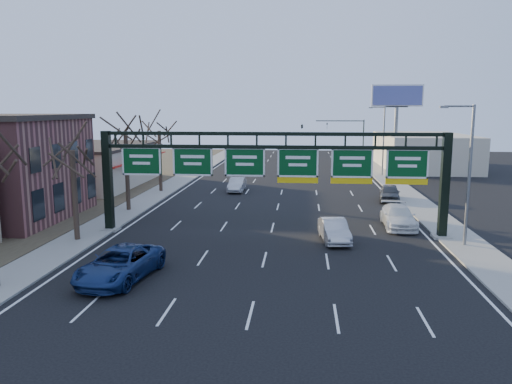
# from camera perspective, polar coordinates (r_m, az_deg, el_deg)

# --- Properties ---
(ground) EXTENTS (160.00, 160.00, 0.00)m
(ground) POSITION_cam_1_polar(r_m,az_deg,el_deg) (27.66, 0.64, -8.94)
(ground) COLOR black
(ground) RESTS_ON ground
(sidewalk_left) EXTENTS (3.00, 120.00, 0.12)m
(sidewalk_left) POSITION_cam_1_polar(r_m,az_deg,el_deg) (49.28, -12.40, -0.86)
(sidewalk_left) COLOR gray
(sidewalk_left) RESTS_ON ground
(sidewalk_right) EXTENTS (3.00, 120.00, 0.12)m
(sidewalk_right) POSITION_cam_1_polar(r_m,az_deg,el_deg) (48.16, 18.04, -1.35)
(sidewalk_right) COLOR gray
(sidewalk_right) RESTS_ON ground
(dirt_strip_left) EXTENTS (21.00, 120.00, 0.06)m
(dirt_strip_left) POSITION_cam_1_polar(r_m,az_deg,el_deg) (54.24, -24.78, -0.62)
(dirt_strip_left) COLOR #473D2B
(dirt_strip_left) RESTS_ON ground
(lane_markings) EXTENTS (21.60, 120.00, 0.01)m
(lane_markings) POSITION_cam_1_polar(r_m,az_deg,el_deg) (47.02, 2.64, -1.21)
(lane_markings) COLOR white
(lane_markings) RESTS_ON ground
(sign_gantry) EXTENTS (24.60, 1.20, 7.20)m
(sign_gantry) POSITION_cam_1_polar(r_m,az_deg,el_deg) (34.45, 2.01, 2.64)
(sign_gantry) COLOR black
(sign_gantry) RESTS_ON ground
(brick_block) EXTENTS (10.40, 12.40, 8.30)m
(brick_block) POSITION_cam_1_polar(r_m,az_deg,el_deg) (44.27, -27.00, 2.53)
(brick_block) COLOR #8D4D4D
(brick_block) RESTS_ON ground
(cream_strip) EXTENTS (10.90, 18.40, 4.70)m
(cream_strip) POSITION_cam_1_polar(r_m,az_deg,el_deg) (60.33, -17.77, 2.99)
(cream_strip) COLOR beige
(cream_strip) RESTS_ON ground
(building_right_distant) EXTENTS (12.00, 20.00, 5.00)m
(building_right_distant) POSITION_cam_1_polar(r_m,az_deg,el_deg) (78.47, 18.53, 4.46)
(building_right_distant) COLOR beige
(building_right_distant) RESTS_ON ground
(tree_gantry) EXTENTS (3.60, 3.60, 8.48)m
(tree_gantry) POSITION_cam_1_polar(r_m,az_deg,el_deg) (34.58, -20.38, 6.21)
(tree_gantry) COLOR #33251C
(tree_gantry) RESTS_ON sidewalk_left
(tree_mid) EXTENTS (3.60, 3.60, 9.24)m
(tree_mid) POSITION_cam_1_polar(r_m,az_deg,el_deg) (43.78, -14.76, 8.04)
(tree_mid) COLOR #33251C
(tree_mid) RESTS_ON sidewalk_left
(tree_far) EXTENTS (3.60, 3.60, 8.86)m
(tree_far) POSITION_cam_1_polar(r_m,az_deg,el_deg) (53.30, -11.05, 7.99)
(tree_far) COLOR #33251C
(tree_far) RESTS_ON sidewalk_left
(streetlight_near) EXTENTS (2.15, 0.22, 9.00)m
(streetlight_near) POSITION_cam_1_polar(r_m,az_deg,el_deg) (33.97, 23.03, 2.55)
(streetlight_near) COLOR slate
(streetlight_near) RESTS_ON sidewalk_right
(streetlight_far) EXTENTS (2.15, 0.22, 9.00)m
(streetlight_far) POSITION_cam_1_polar(r_m,az_deg,el_deg) (67.05, 14.27, 6.10)
(streetlight_far) COLOR slate
(streetlight_far) RESTS_ON sidewalk_right
(billboard_right) EXTENTS (7.00, 0.50, 12.00)m
(billboard_right) POSITION_cam_1_polar(r_m,az_deg,el_deg) (72.29, 15.80, 9.42)
(billboard_right) COLOR slate
(billboard_right) RESTS_ON ground
(traffic_signal_mast) EXTENTS (10.16, 0.54, 7.00)m
(traffic_signal_mast) POSITION_cam_1_polar(r_m,az_deg,el_deg) (81.29, 7.89, 7.14)
(traffic_signal_mast) COLOR black
(traffic_signal_mast) RESTS_ON ground
(car_blue_suv) EXTENTS (3.64, 6.33, 1.66)m
(car_blue_suv) POSITION_cam_1_polar(r_m,az_deg,el_deg) (26.92, -15.26, -7.95)
(car_blue_suv) COLOR navy
(car_blue_suv) RESTS_ON ground
(car_silver_sedan) EXTENTS (2.10, 4.67, 1.49)m
(car_silver_sedan) POSITION_cam_1_polar(r_m,az_deg,el_deg) (33.69, 8.92, -4.35)
(car_silver_sedan) COLOR #A8A9AD
(car_silver_sedan) RESTS_ON ground
(car_white_wagon) EXTENTS (2.36, 5.54, 1.59)m
(car_white_wagon) POSITION_cam_1_polar(r_m,az_deg,el_deg) (38.69, 15.95, -2.72)
(car_white_wagon) COLOR white
(car_white_wagon) RESTS_ON ground
(car_grey_far) EXTENTS (2.52, 4.82, 1.57)m
(car_grey_far) POSITION_cam_1_polar(r_m,az_deg,el_deg) (49.36, 15.02, -0.10)
(car_grey_far) COLOR #434648
(car_grey_far) RESTS_ON ground
(car_silver_distant) EXTENTS (1.59, 4.38, 1.43)m
(car_silver_distant) POSITION_cam_1_polar(r_m,az_deg,el_deg) (53.27, -2.19, 0.84)
(car_silver_distant) COLOR #B9B9BE
(car_silver_distant) RESTS_ON ground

